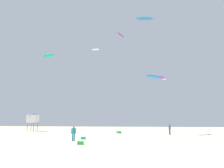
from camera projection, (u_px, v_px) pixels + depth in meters
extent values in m
plane|color=beige|center=(84.00, 150.00, 15.76)|extent=(120.00, 120.00, 0.00)
cylinder|color=teal|center=(73.00, 137.00, 22.75)|extent=(0.16, 0.16, 0.86)
cylinder|color=teal|center=(74.00, 137.00, 22.77)|extent=(0.16, 0.16, 0.86)
cylinder|color=teal|center=(74.00, 131.00, 22.90)|extent=(0.39, 0.39, 0.64)
cylinder|color=#936B4C|center=(72.00, 131.00, 22.86)|extent=(0.11, 0.11, 0.59)
cylinder|color=#936B4C|center=(76.00, 131.00, 22.92)|extent=(0.11, 0.11, 0.59)
sphere|color=#936B4C|center=(74.00, 127.00, 22.98)|extent=(0.23, 0.23, 0.23)
cylinder|color=black|center=(170.00, 132.00, 33.05)|extent=(0.16, 0.16, 0.84)
cylinder|color=black|center=(170.00, 132.00, 32.89)|extent=(0.16, 0.16, 0.84)
cylinder|color=teal|center=(170.00, 128.00, 33.11)|extent=(0.39, 0.39, 0.63)
cylinder|color=brown|center=(170.00, 128.00, 33.29)|extent=(0.11, 0.11, 0.58)
cylinder|color=brown|center=(169.00, 128.00, 32.92)|extent=(0.11, 0.11, 0.58)
sphere|color=brown|center=(169.00, 125.00, 33.19)|extent=(0.23, 0.23, 0.23)
ellipsoid|color=green|center=(118.00, 132.00, 37.86)|extent=(1.84, 3.58, 0.43)
cylinder|color=#19B29E|center=(118.00, 131.00, 37.88)|extent=(0.95, 3.10, 0.15)
cylinder|color=#8C704C|center=(37.00, 127.00, 44.27)|extent=(0.14, 0.14, 1.90)
cylinder|color=#8C704C|center=(34.00, 127.00, 42.81)|extent=(0.14, 0.14, 1.90)
cylinder|color=#8C704C|center=(31.00, 127.00, 44.48)|extent=(0.14, 0.14, 1.90)
cylinder|color=#8C704C|center=(27.00, 127.00, 43.02)|extent=(0.14, 0.14, 1.90)
cube|color=white|center=(33.00, 119.00, 43.98)|extent=(2.00, 2.00, 1.70)
pyramid|color=slate|center=(33.00, 114.00, 44.18)|extent=(2.30, 2.30, 0.55)
cube|color=green|center=(80.00, 143.00, 19.39)|extent=(0.56, 0.36, 0.32)
cube|color=#19B29E|center=(83.00, 138.00, 24.87)|extent=(0.56, 0.36, 0.32)
ellipsoid|color=purple|center=(160.00, 78.00, 44.94)|extent=(3.17, 2.77, 0.61)
cylinder|color=blue|center=(160.00, 77.00, 44.97)|extent=(2.45, 1.96, 0.14)
ellipsoid|color=purple|center=(121.00, 35.00, 38.80)|extent=(1.76, 2.90, 0.72)
cylinder|color=white|center=(121.00, 34.00, 38.83)|extent=(1.06, 2.45, 0.12)
ellipsoid|color=#19B29E|center=(49.00, 56.00, 48.75)|extent=(4.01, 2.47, 0.94)
ellipsoid|color=white|center=(96.00, 49.00, 55.08)|extent=(2.37, 0.93, 0.47)
cylinder|color=orange|center=(96.00, 49.00, 55.10)|extent=(2.12, 0.33, 0.10)
ellipsoid|color=blue|center=(154.00, 77.00, 35.43)|extent=(3.64, 3.34, 0.52)
ellipsoid|color=white|center=(163.00, 79.00, 54.00)|extent=(2.74, 3.58, 0.44)
ellipsoid|color=blue|center=(145.00, 19.00, 42.80)|extent=(3.78, 1.62, 0.45)
cylinder|color=#19B29E|center=(145.00, 18.00, 42.83)|extent=(3.35, 0.70, 0.16)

